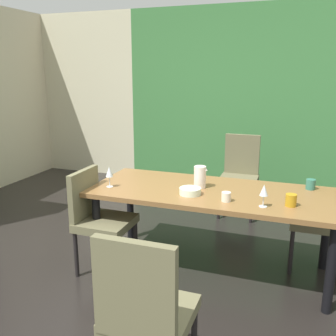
{
  "coord_description": "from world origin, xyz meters",
  "views": [
    {
      "loc": [
        1.41,
        -2.71,
        1.7
      ],
      "look_at": [
        0.3,
        0.4,
        0.85
      ],
      "focal_mm": 40.0,
      "sensor_mm": 36.0,
      "label": 1
    }
  ],
  "objects_px": {
    "chair_head_far": "(240,171)",
    "cup_north": "(311,184)",
    "cup_right": "(226,197)",
    "pitcher_south": "(200,177)",
    "wine_glass_front": "(109,172)",
    "cup_east": "(291,200)",
    "chair_head_near": "(145,309)",
    "wine_glass_rear": "(264,191)",
    "dining_table": "(213,199)",
    "serving_bowl_near_shelf": "(190,191)",
    "chair_right_far": "(329,212)",
    "chair_left_near": "(98,215)"
  },
  "relations": [
    {
      "from": "chair_head_far",
      "to": "pitcher_south",
      "type": "distance_m",
      "value": 1.44
    },
    {
      "from": "chair_head_near",
      "to": "wine_glass_rear",
      "type": "distance_m",
      "value": 1.31
    },
    {
      "from": "wine_glass_front",
      "to": "chair_left_near",
      "type": "bearing_deg",
      "value": -115.02
    },
    {
      "from": "chair_right_far",
      "to": "chair_head_near",
      "type": "height_order",
      "value": "chair_right_far"
    },
    {
      "from": "chair_right_far",
      "to": "wine_glass_rear",
      "type": "xyz_separation_m",
      "value": [
        -0.5,
        -0.59,
        0.31
      ]
    },
    {
      "from": "chair_left_near",
      "to": "cup_north",
      "type": "relative_size",
      "value": 10.13
    },
    {
      "from": "chair_head_far",
      "to": "cup_right",
      "type": "relative_size",
      "value": 13.09
    },
    {
      "from": "chair_right_far",
      "to": "wine_glass_rear",
      "type": "distance_m",
      "value": 0.83
    },
    {
      "from": "serving_bowl_near_shelf",
      "to": "cup_north",
      "type": "height_order",
      "value": "cup_north"
    },
    {
      "from": "cup_north",
      "to": "cup_right",
      "type": "bearing_deg",
      "value": -138.73
    },
    {
      "from": "chair_left_near",
      "to": "wine_glass_rear",
      "type": "xyz_separation_m",
      "value": [
        1.37,
        0.07,
        0.34
      ]
    },
    {
      "from": "serving_bowl_near_shelf",
      "to": "pitcher_south",
      "type": "distance_m",
      "value": 0.22
    },
    {
      "from": "dining_table",
      "to": "cup_east",
      "type": "relative_size",
      "value": 22.58
    },
    {
      "from": "chair_left_near",
      "to": "serving_bowl_near_shelf",
      "type": "bearing_deg",
      "value": 101.93
    },
    {
      "from": "chair_right_far",
      "to": "cup_right",
      "type": "height_order",
      "value": "chair_right_far"
    },
    {
      "from": "wine_glass_rear",
      "to": "chair_right_far",
      "type": "bearing_deg",
      "value": 49.34
    },
    {
      "from": "wine_glass_front",
      "to": "dining_table",
      "type": "bearing_deg",
      "value": 12.99
    },
    {
      "from": "cup_east",
      "to": "pitcher_south",
      "type": "height_order",
      "value": "pitcher_south"
    },
    {
      "from": "wine_glass_rear",
      "to": "cup_right",
      "type": "height_order",
      "value": "wine_glass_rear"
    },
    {
      "from": "chair_head_far",
      "to": "cup_east",
      "type": "height_order",
      "value": "chair_head_far"
    },
    {
      "from": "chair_head_far",
      "to": "serving_bowl_near_shelf",
      "type": "distance_m",
      "value": 1.63
    },
    {
      "from": "chair_head_near",
      "to": "serving_bowl_near_shelf",
      "type": "relative_size",
      "value": 5.4
    },
    {
      "from": "dining_table",
      "to": "cup_north",
      "type": "height_order",
      "value": "cup_north"
    },
    {
      "from": "chair_head_near",
      "to": "serving_bowl_near_shelf",
      "type": "distance_m",
      "value": 1.31
    },
    {
      "from": "dining_table",
      "to": "chair_head_near",
      "type": "relative_size",
      "value": 2.17
    },
    {
      "from": "cup_east",
      "to": "serving_bowl_near_shelf",
      "type": "bearing_deg",
      "value": 178.99
    },
    {
      "from": "wine_glass_rear",
      "to": "chair_head_far",
      "type": "bearing_deg",
      "value": 104.2
    },
    {
      "from": "dining_table",
      "to": "chair_left_near",
      "type": "relative_size",
      "value": 2.33
    },
    {
      "from": "chair_head_far",
      "to": "cup_north",
      "type": "relative_size",
      "value": 10.94
    },
    {
      "from": "wine_glass_front",
      "to": "cup_north",
      "type": "relative_size",
      "value": 2.06
    },
    {
      "from": "chair_head_near",
      "to": "pitcher_south",
      "type": "bearing_deg",
      "value": 94.18
    },
    {
      "from": "chair_right_far",
      "to": "chair_left_near",
      "type": "relative_size",
      "value": 1.11
    },
    {
      "from": "wine_glass_front",
      "to": "serving_bowl_near_shelf",
      "type": "xyz_separation_m",
      "value": [
        0.72,
        0.04,
        -0.1
      ]
    },
    {
      "from": "pitcher_south",
      "to": "wine_glass_rear",
      "type": "bearing_deg",
      "value": -28.19
    },
    {
      "from": "serving_bowl_near_shelf",
      "to": "cup_east",
      "type": "height_order",
      "value": "cup_east"
    },
    {
      "from": "cup_right",
      "to": "pitcher_south",
      "type": "bearing_deg",
      "value": 135.42
    },
    {
      "from": "chair_head_near",
      "to": "cup_east",
      "type": "bearing_deg",
      "value": 62.77
    },
    {
      "from": "dining_table",
      "to": "wine_glass_front",
      "type": "distance_m",
      "value": 0.92
    },
    {
      "from": "wine_glass_rear",
      "to": "serving_bowl_near_shelf",
      "type": "xyz_separation_m",
      "value": [
        -0.59,
        0.1,
        -0.1
      ]
    },
    {
      "from": "cup_east",
      "to": "wine_glass_front",
      "type": "bearing_deg",
      "value": -179.08
    },
    {
      "from": "cup_right",
      "to": "pitcher_south",
      "type": "height_order",
      "value": "pitcher_south"
    },
    {
      "from": "chair_left_near",
      "to": "wine_glass_front",
      "type": "bearing_deg",
      "value": 154.98
    },
    {
      "from": "dining_table",
      "to": "pitcher_south",
      "type": "distance_m",
      "value": 0.22
    },
    {
      "from": "chair_left_near",
      "to": "cup_north",
      "type": "height_order",
      "value": "chair_left_near"
    },
    {
      "from": "dining_table",
      "to": "cup_north",
      "type": "relative_size",
      "value": 23.6
    },
    {
      "from": "wine_glass_front",
      "to": "cup_east",
      "type": "height_order",
      "value": "wine_glass_front"
    },
    {
      "from": "serving_bowl_near_shelf",
      "to": "wine_glass_rear",
      "type": "bearing_deg",
      "value": -9.12
    },
    {
      "from": "chair_left_near",
      "to": "cup_east",
      "type": "distance_m",
      "value": 1.59
    },
    {
      "from": "chair_head_far",
      "to": "wine_glass_front",
      "type": "height_order",
      "value": "chair_head_far"
    },
    {
      "from": "chair_head_near",
      "to": "cup_north",
      "type": "relative_size",
      "value": 10.88
    }
  ]
}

